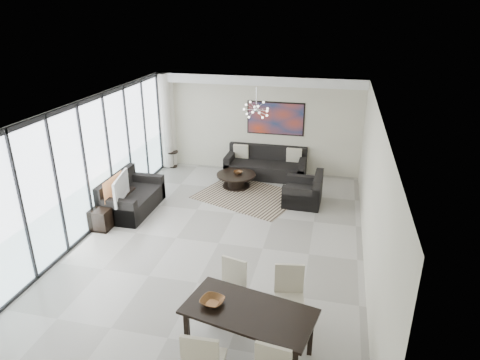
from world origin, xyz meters
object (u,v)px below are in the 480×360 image
(coffee_table, at_px, (236,179))
(dining_table, at_px, (249,315))
(tv_console, at_px, (113,208))
(television, at_px, (117,188))
(sofa_main, at_px, (266,167))

(coffee_table, xyz_separation_m, dining_table, (1.61, -5.95, 0.46))
(tv_console, bearing_deg, dining_table, -40.77)
(television, xyz_separation_m, dining_table, (3.87, -3.46, -0.11))
(sofa_main, xyz_separation_m, television, (-2.91, -3.50, 0.51))
(sofa_main, xyz_separation_m, tv_console, (-3.07, -3.48, -0.04))
(television, bearing_deg, tv_console, 73.35)
(coffee_table, relative_size, television, 1.03)
(dining_table, bearing_deg, sofa_main, 97.80)
(tv_console, xyz_separation_m, dining_table, (4.03, -3.47, 0.43))
(coffee_table, distance_m, tv_console, 3.46)
(coffee_table, height_order, television, television)
(sofa_main, xyz_separation_m, dining_table, (0.95, -6.95, 0.39))
(sofa_main, height_order, dining_table, sofa_main)
(sofa_main, bearing_deg, tv_console, -131.42)
(tv_console, bearing_deg, television, -5.28)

